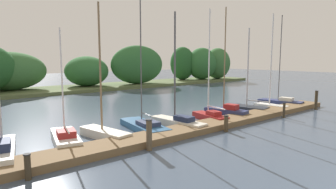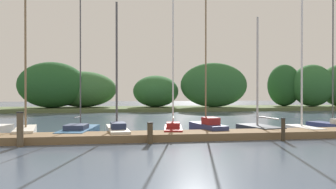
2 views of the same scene
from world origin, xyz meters
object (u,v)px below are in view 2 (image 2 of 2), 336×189
at_px(sailboat_11, 335,125).
at_px(mooring_piling_4, 283,129).
at_px(sailboat_9, 258,126).
at_px(sailboat_7, 173,128).
at_px(sailboat_10, 302,125).
at_px(sailboat_5, 80,130).
at_px(mooring_piling_3, 150,133).
at_px(sailboat_4, 26,129).
at_px(mooring_piling_2, 20,129).
at_px(sailboat_6, 117,128).
at_px(sailboat_8, 207,126).

distance_m(sailboat_11, mooring_piling_4, 5.86).
bearing_deg(sailboat_9, sailboat_7, 84.99).
height_order(sailboat_9, sailboat_10, sailboat_10).
distance_m(sailboat_5, mooring_piling_3, 4.93).
distance_m(sailboat_4, mooring_piling_4, 12.94).
bearing_deg(mooring_piling_4, mooring_piling_2, 179.08).
distance_m(sailboat_6, sailboat_11, 12.72).
distance_m(sailboat_8, sailboat_10, 5.49).
bearing_deg(sailboat_5, sailboat_4, 100.80).
bearing_deg(sailboat_6, sailboat_9, -92.64).
relative_size(sailboat_5, sailboat_7, 1.06).
relative_size(sailboat_7, mooring_piling_2, 5.13).
distance_m(sailboat_4, sailboat_7, 7.70).
relative_size(sailboat_11, mooring_piling_3, 8.38).
distance_m(mooring_piling_2, mooring_piling_4, 11.76).
bearing_deg(sailboat_11, sailboat_7, 80.24).
distance_m(sailboat_9, sailboat_11, 4.73).
distance_m(sailboat_5, sailboat_10, 12.40).
bearing_deg(sailboat_8, mooring_piling_4, -145.96).
relative_size(sailboat_8, mooring_piling_4, 7.24).
bearing_deg(mooring_piling_3, sailboat_7, 60.94).
bearing_deg(sailboat_4, sailboat_7, -106.16).
xyz_separation_m(sailboat_7, mooring_piling_4, (4.78, -2.82, 0.17)).
distance_m(sailboat_9, sailboat_10, 2.45).
bearing_deg(sailboat_11, sailboat_9, 76.72).
xyz_separation_m(mooring_piling_2, mooring_piling_3, (5.49, -0.05, -0.25)).
relative_size(sailboat_10, mooring_piling_2, 5.39).
relative_size(sailboat_10, mooring_piling_3, 8.24).
bearing_deg(mooring_piling_4, sailboat_10, 45.66).
xyz_separation_m(sailboat_4, sailboat_5, (2.71, 0.15, -0.11)).
height_order(sailboat_8, mooring_piling_3, sailboat_8).
xyz_separation_m(sailboat_10, sailboat_11, (2.36, 0.43, -0.13)).
bearing_deg(sailboat_11, sailboat_5, 76.48).
relative_size(sailboat_4, sailboat_11, 0.89).
bearing_deg(sailboat_8, mooring_piling_3, 120.51).
bearing_deg(sailboat_6, sailboat_4, 76.52).
bearing_deg(mooring_piling_2, sailboat_4, 101.91).
distance_m(sailboat_11, mooring_piling_2, 16.99).
bearing_deg(sailboat_11, mooring_piling_2, 88.45).
relative_size(sailboat_6, mooring_piling_2, 4.80).
height_order(sailboat_4, sailboat_8, sailboat_8).
bearing_deg(sailboat_9, sailboat_11, -101.84).
bearing_deg(sailboat_11, mooring_piling_4, 110.59).
distance_m(sailboat_10, mooring_piling_4, 3.74).
xyz_separation_m(sailboat_7, mooring_piling_2, (-6.98, -2.63, 0.36)).
distance_m(sailboat_6, mooring_piling_2, 4.82).
xyz_separation_m(sailboat_5, sailboat_6, (2.00, -0.80, 0.12)).
bearing_deg(sailboat_9, sailboat_10, -113.88).
bearing_deg(mooring_piling_4, sailboat_11, 32.03).
height_order(sailboat_7, mooring_piling_4, sailboat_7).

